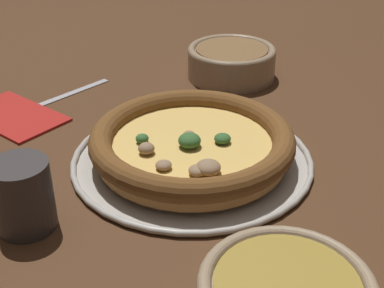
% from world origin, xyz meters
% --- Properties ---
extents(ground_plane, '(3.00, 3.00, 0.00)m').
position_xyz_m(ground_plane, '(0.00, 0.00, 0.00)').
color(ground_plane, '#4C2D19').
extents(pizza_tray, '(0.32, 0.32, 0.01)m').
position_xyz_m(pizza_tray, '(0.00, 0.00, 0.00)').
color(pizza_tray, '#B7B2A8').
rests_on(pizza_tray, ground_plane).
extents(pizza, '(0.27, 0.27, 0.04)m').
position_xyz_m(pizza, '(-0.00, 0.00, 0.03)').
color(pizza, '#BC7F42').
rests_on(pizza, pizza_tray).
extents(bowl_far, '(0.16, 0.16, 0.06)m').
position_xyz_m(bowl_far, '(0.23, -0.20, 0.03)').
color(bowl_far, '#9E8466').
rests_on(bowl_far, ground_plane).
extents(drinking_cup, '(0.07, 0.07, 0.08)m').
position_xyz_m(drinking_cup, '(-0.03, 0.23, 0.04)').
color(drinking_cup, '#383333').
rests_on(drinking_cup, ground_plane).
extents(napkin, '(0.19, 0.15, 0.01)m').
position_xyz_m(napkin, '(0.25, 0.18, 0.00)').
color(napkin, '#B2231E').
rests_on(napkin, ground_plane).
extents(fork, '(0.08, 0.18, 0.00)m').
position_xyz_m(fork, '(0.28, 0.10, 0.00)').
color(fork, '#B7B7BC').
rests_on(fork, ground_plane).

